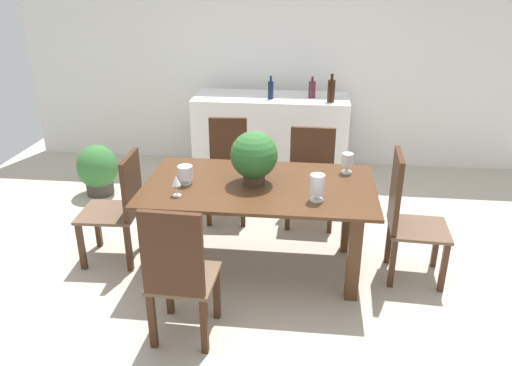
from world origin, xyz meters
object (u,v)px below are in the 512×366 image
object	(u,v)px
flower_centerpiece	(254,156)
wine_bottle_green	(271,90)
dining_table	(259,201)
chair_foot_end	(406,213)
kitchen_counter	(271,137)
chair_far_left	(228,164)
crystal_vase_left	(317,185)
crystal_vase_center_near	(347,161)
chair_far_right	(311,170)
chair_head_end	(121,204)
wine_bottle_tall	(312,89)
wine_bottle_dark	(331,90)
chair_near_left	(178,272)
wine_glass	(176,182)
potted_plant_floor	(98,169)
crystal_vase_right	(185,173)

from	to	relation	value
flower_centerpiece	wine_bottle_green	distance (m)	1.88
dining_table	flower_centerpiece	xyz separation A→B (m)	(-0.04, 0.03, 0.37)
chair_foot_end	flower_centerpiece	distance (m)	1.26
kitchen_counter	chair_foot_end	bearing A→B (deg)	-58.68
chair_far_left	wine_bottle_green	distance (m)	1.13
crystal_vase_left	crystal_vase_center_near	world-z (taller)	crystal_vase_left
chair_far_right	chair_foot_end	bearing A→B (deg)	-51.22
dining_table	wine_bottle_green	world-z (taller)	wine_bottle_green
chair_head_end	wine_bottle_tall	distance (m)	2.59
chair_far_right	kitchen_counter	world-z (taller)	kitchen_counter
crystal_vase_left	wine_bottle_dark	world-z (taller)	wine_bottle_dark
chair_head_end	chair_foot_end	size ratio (longest dim) A/B	0.91
chair_near_left	wine_bottle_green	distance (m)	2.94
crystal_vase_center_near	wine_glass	xyz separation A→B (m)	(-1.28, -0.60, 0.01)
crystal_vase_center_near	chair_head_end	bearing A→B (deg)	-170.39
chair_head_end	kitchen_counter	xyz separation A→B (m)	(1.08, 2.01, -0.04)
wine_bottle_green	potted_plant_floor	size ratio (longest dim) A/B	0.45
wine_bottle_dark	potted_plant_floor	distance (m)	2.68
wine_bottle_tall	crystal_vase_left	bearing A→B (deg)	-88.37
chair_head_end	flower_centerpiece	xyz separation A→B (m)	(1.11, 0.02, 0.46)
wine_bottle_green	potted_plant_floor	xyz separation A→B (m)	(-1.83, -0.63, -0.78)
wine_bottle_tall	dining_table	bearing A→B (deg)	-100.73
chair_head_end	wine_bottle_dark	size ratio (longest dim) A/B	3.12
flower_centerpiece	wine_glass	distance (m)	0.63
chair_foot_end	crystal_vase_left	distance (m)	0.81
crystal_vase_left	wine_bottle_tall	distance (m)	2.27
crystal_vase_center_near	kitchen_counter	xyz separation A→B (m)	(-0.77, 1.69, -0.37)
dining_table	crystal_vase_right	distance (m)	0.62
chair_foot_end	wine_bottle_dark	size ratio (longest dim) A/B	3.44
flower_centerpiece	wine_bottle_tall	bearing A→B (deg)	77.95
crystal_vase_center_near	wine_glass	world-z (taller)	crystal_vase_center_near
potted_plant_floor	dining_table	bearing A→B (deg)	-33.72
dining_table	crystal_vase_left	size ratio (longest dim) A/B	8.90
chair_near_left	kitchen_counter	world-z (taller)	chair_near_left
chair_near_left	crystal_vase_left	xyz separation A→B (m)	(0.86, 0.73, 0.32)
chair_head_end	crystal_vase_right	xyz separation A→B (m)	(0.58, -0.06, 0.32)
dining_table	chair_head_end	distance (m)	1.16
chair_far_right	chair_far_left	size ratio (longest dim) A/B	0.92
dining_table	flower_centerpiece	size ratio (longest dim) A/B	4.31
chair_foot_end	crystal_vase_left	world-z (taller)	chair_foot_end
chair_head_end	crystal_vase_right	distance (m)	0.67
chair_near_left	crystal_vase_left	world-z (taller)	chair_near_left
crystal_vase_right	wine_glass	bearing A→B (deg)	-93.32
wine_bottle_dark	chair_foot_end	bearing A→B (deg)	-73.05
wine_bottle_dark	potted_plant_floor	bearing A→B (deg)	-167.28
crystal_vase_center_near	chair_far_right	bearing A→B (deg)	113.52
chair_far_left	crystal_vase_right	size ratio (longest dim) A/B	6.49
chair_foot_end	kitchen_counter	xyz separation A→B (m)	(-1.22, 2.00, -0.08)
chair_far_left	wine_bottle_dark	size ratio (longest dim) A/B	3.21
chair_near_left	crystal_vase_center_near	distance (m)	1.73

